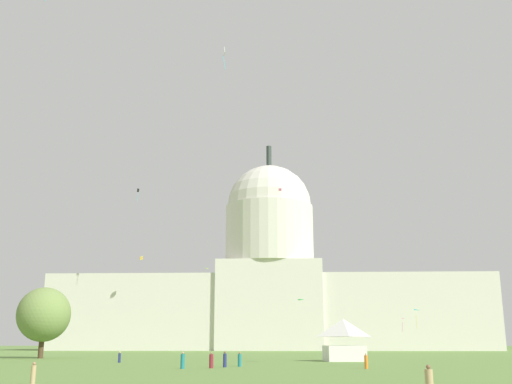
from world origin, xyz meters
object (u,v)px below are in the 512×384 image
person_teal_front_center (183,361)px  kite_pink_high (280,190)px  person_tan_deep_crowd (33,374)px  event_tent (344,339)px  kite_magenta_low (401,320)px  kite_white_high (224,53)px  capitol_building (270,286)px  person_maroon_back_center (211,361)px  person_teal_aisle_center (240,360)px  kite_green_low (299,302)px  kite_black_high (138,192)px  person_navy_mid_left (225,360)px  kite_turquoise_low (414,312)px  kite_lime_mid (205,270)px  tree_west_near (44,315)px  kite_gold_mid (141,258)px  person_orange_back_left (366,362)px  person_navy_lawn_far_right (119,357)px

person_teal_front_center → kite_pink_high: 119.86m
person_tan_deep_crowd → person_teal_front_center: person_teal_front_center is taller
event_tent → kite_magenta_low: size_ratio=2.14×
event_tent → kite_white_high: kite_white_high is taller
capitol_building → kite_white_high: (-5.98, -100.98, 33.73)m
person_maroon_back_center → kite_pink_high: (7.29, 108.53, 46.41)m
person_teal_aisle_center → kite_pink_high: 114.27m
kite_green_low → kite_white_high: (-13.84, -30.04, 43.77)m
kite_black_high → person_navy_mid_left: bearing=147.0°
event_tent → person_maroon_back_center: size_ratio=3.80×
kite_magenta_low → kite_green_low: size_ratio=1.89×
event_tent → kite_turquoise_low: 57.19m
capitol_building → person_maroon_back_center: capitol_building is taller
capitol_building → kite_magenta_low: bearing=-56.6°
capitol_building → person_navy_mid_left: capitol_building is taller
event_tent → person_teal_front_center: event_tent is taller
kite_lime_mid → event_tent: bearing=55.2°
person_teal_front_center → kite_turquoise_low: 88.44m
tree_west_near → person_tan_deep_crowd: (24.93, -63.59, -6.63)m
kite_turquoise_low → kite_black_high: bearing=-59.1°
kite_magenta_low → kite_black_high: kite_black_high is taller
event_tent → kite_gold_mid: bearing=113.2°
person_orange_back_left → kite_magenta_low: kite_magenta_low is taller
event_tent → person_maroon_back_center: bearing=-131.4°
event_tent → person_tan_deep_crowd: bearing=-123.4°
person_orange_back_left → person_tan_deep_crowd: bearing=177.0°
person_tan_deep_crowd → person_navy_mid_left: bearing=85.3°
capitol_building → person_orange_back_left: bearing=-84.6°
capitol_building → person_teal_front_center: bearing=-92.6°
person_maroon_back_center → kite_gold_mid: (-35.36, 114.39, 26.77)m
person_teal_front_center → person_teal_aisle_center: size_ratio=1.06×
person_navy_lawn_far_right → kite_gold_mid: 103.35m
person_orange_back_left → kite_gold_mid: 129.03m
person_tan_deep_crowd → person_maroon_back_center: bearing=86.2°
person_tan_deep_crowd → kite_green_low: (19.88, 90.98, 10.27)m
kite_lime_mid → person_tan_deep_crowd: bearing=31.6°
kite_lime_mid → kite_magenta_low: bearing=121.2°
kite_magenta_low → tree_west_near: bearing=-18.8°
person_tan_deep_crowd → kite_turquoise_low: size_ratio=0.35×
person_navy_lawn_far_right → kite_magenta_low: (51.12, 68.35, 7.13)m
person_navy_mid_left → kite_green_low: (10.01, 62.44, 10.16)m
person_tan_deep_crowd → kite_green_low: 93.69m
capitol_building → person_teal_aisle_center: (-0.64, -131.51, -20.24)m
person_teal_front_center → kite_gold_mid: (-32.52, 115.91, 26.73)m
kite_turquoise_low → kite_black_high: (-72.98, 27.72, 36.36)m
kite_gold_mid → kite_turquoise_low: kite_gold_mid is taller
person_navy_lawn_far_right → kite_turquoise_low: bearing=-158.6°
person_tan_deep_crowd → kite_pink_high: 143.41m
person_teal_front_center → kite_white_high: (0.25, 36.26, 53.93)m
person_navy_mid_left → kite_lime_mid: (-13.11, 81.67, 19.55)m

